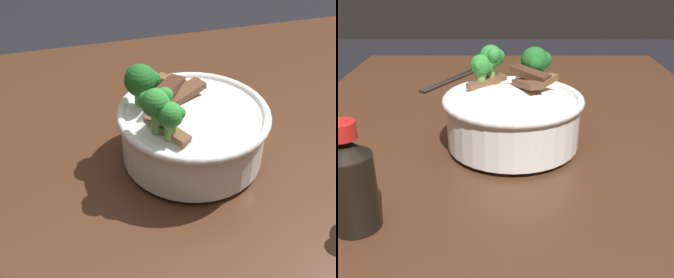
# 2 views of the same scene
# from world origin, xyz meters

# --- Properties ---
(dining_table) EXTENTS (1.41, 0.81, 0.81)m
(dining_table) POSITION_xyz_m (0.00, 0.00, 0.71)
(dining_table) COLOR #472819
(dining_table) RESTS_ON ground
(rice_bowl) EXTENTS (0.21, 0.21, 0.15)m
(rice_bowl) POSITION_xyz_m (-0.10, -0.00, 0.87)
(rice_bowl) COLOR white
(rice_bowl) RESTS_ON dining_table
(chopsticks_pair) EXTENTS (0.20, 0.12, 0.01)m
(chopsticks_pair) POSITION_xyz_m (-0.45, -0.14, 0.82)
(chopsticks_pair) COLOR #28231E
(chopsticks_pair) RESTS_ON dining_table
(soy_sauce_bottle) EXTENTS (0.05, 0.05, 0.13)m
(soy_sauce_bottle) POSITION_xyz_m (0.11, -0.18, 0.87)
(soy_sauce_bottle) COLOR black
(soy_sauce_bottle) RESTS_ON dining_table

